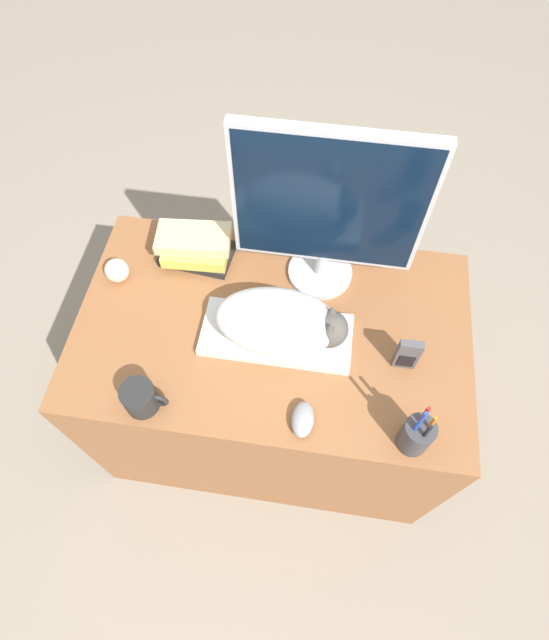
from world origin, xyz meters
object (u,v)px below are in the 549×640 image
at_px(baseball, 117,270).
at_px(phone, 407,355).
at_px(keyboard, 277,335).
at_px(pen_cup, 416,435).
at_px(coffee_mug, 141,398).
at_px(monitor, 328,209).
at_px(computer_mouse, 303,419).
at_px(cat, 283,322).
at_px(book_stack, 196,246).

height_order(baseball, phone, phone).
height_order(keyboard, pen_cup, pen_cup).
xyz_separation_m(coffee_mug, phone, (0.65, 0.21, 0.02)).
relative_size(keyboard, baseball, 5.82).
xyz_separation_m(monitor, pen_cup, (0.27, -0.47, -0.22)).
xyz_separation_m(keyboard, pen_cup, (0.37, -0.24, 0.05)).
bearing_deg(keyboard, computer_mouse, -66.63).
bearing_deg(pen_cup, keyboard, 146.63).
distance_m(cat, pen_cup, 0.43).
xyz_separation_m(coffee_mug, baseball, (-0.18, 0.37, -0.01)).
height_order(monitor, pen_cup, monitor).
bearing_deg(monitor, book_stack, 177.79).
height_order(pen_cup, phone, pen_cup).
bearing_deg(keyboard, monitor, 67.21).
bearing_deg(phone, book_stack, 156.09).
bearing_deg(baseball, phone, -11.11).
xyz_separation_m(keyboard, book_stack, (-0.28, 0.24, 0.03)).
relative_size(coffee_mug, phone, 0.99).
bearing_deg(baseball, keyboard, -14.96).
xyz_separation_m(cat, phone, (0.33, -0.03, -0.03)).
bearing_deg(computer_mouse, keyboard, 113.37).
bearing_deg(book_stack, cat, -39.49).
distance_m(monitor, coffee_mug, 0.66).
bearing_deg(book_stack, monitor, -2.21).
height_order(keyboard, book_stack, book_stack).
xyz_separation_m(keyboard, computer_mouse, (0.10, -0.23, 0.01)).
relative_size(cat, coffee_mug, 3.02).
height_order(cat, monitor, monitor).
relative_size(keyboard, coffee_mug, 3.53).
distance_m(pen_cup, phone, 0.21).
bearing_deg(monitor, phone, -46.44).
xyz_separation_m(computer_mouse, baseball, (-0.59, 0.36, 0.02)).
xyz_separation_m(pen_cup, phone, (-0.02, 0.21, -0.00)).
distance_m(cat, baseball, 0.52).
bearing_deg(pen_cup, coffee_mug, -179.92).
relative_size(computer_mouse, baseball, 1.34).
xyz_separation_m(keyboard, monitor, (0.10, 0.23, 0.27)).
relative_size(computer_mouse, book_stack, 0.42).
relative_size(cat, monitor, 0.69).
relative_size(monitor, pen_cup, 2.43).
relative_size(coffee_mug, book_stack, 0.51).
relative_size(computer_mouse, phone, 0.80).
xyz_separation_m(computer_mouse, book_stack, (-0.38, 0.47, 0.03)).
distance_m(coffee_mug, pen_cup, 0.67).
distance_m(computer_mouse, baseball, 0.69).
xyz_separation_m(cat, pen_cup, (0.35, -0.24, -0.03)).
height_order(computer_mouse, baseball, baseball).
bearing_deg(coffee_mug, book_stack, 86.84).
distance_m(cat, monitor, 0.31).
bearing_deg(coffee_mug, pen_cup, 0.08).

